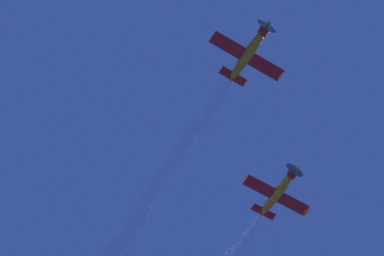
{
  "coord_description": "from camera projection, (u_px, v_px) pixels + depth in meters",
  "views": [
    {
      "loc": [
        19.52,
        -14.21,
        1.86
      ],
      "look_at": [
        -8.94,
        5.7,
        81.64
      ],
      "focal_mm": 77.54,
      "sensor_mm": 36.0,
      "label": 1
    }
  ],
  "objects": [
    {
      "name": "airplane_lead",
      "position": [
        249.0,
        52.0,
        81.53
      ],
      "size": [
        7.22,
        8.13,
        2.41
      ],
      "color": "orange"
    },
    {
      "name": "airplane_left_wingman",
      "position": [
        279.0,
        192.0,
        90.49
      ],
      "size": [
        7.22,
        8.13,
        2.42
      ],
      "color": "orange"
    },
    {
      "name": "smoke_trail_lead",
      "position": [
        128.0,
        233.0,
        91.36
      ],
      "size": [
        35.68,
        4.47,
        3.71
      ],
      "color": "white"
    }
  ]
}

